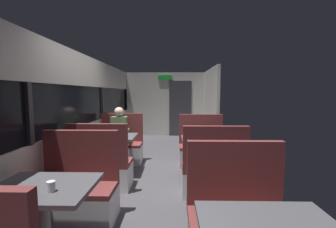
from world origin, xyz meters
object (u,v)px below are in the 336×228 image
object	(u,v)px
dining_table_rear_aisle	(206,144)
coffee_cup_primary	(109,133)
bench_rear_aisle_facing_end	(213,174)
seated_passenger	(120,140)
dining_table_near_window	(43,197)
coffee_cup_secondary	(51,186)
bench_rear_aisle_facing_entry	(201,151)
bench_mid_window_facing_end	(101,169)
dining_table_mid_window	(112,141)
bench_mid_window_facing_entry	(121,148)
bench_front_aisle_facing_entry	(238,225)
bench_near_window_facing_entry	(77,195)

from	to	relation	value
dining_table_rear_aisle	coffee_cup_primary	world-z (taller)	coffee_cup_primary
dining_table_rear_aisle	bench_rear_aisle_facing_end	xyz separation A→B (m)	(0.00, -0.70, -0.31)
seated_passenger	coffee_cup_primary	distance (m)	0.66
dining_table_near_window	coffee_cup_secondary	size ratio (longest dim) A/B	10.00
bench_rear_aisle_facing_entry	bench_mid_window_facing_end	bearing A→B (deg)	-146.19
dining_table_mid_window	bench_mid_window_facing_end	distance (m)	0.77
bench_mid_window_facing_end	coffee_cup_secondary	distance (m)	1.82
bench_mid_window_facing_entry	seated_passenger	xyz separation A→B (m)	(0.00, -0.07, 0.21)
bench_front_aisle_facing_entry	coffee_cup_primary	xyz separation A→B (m)	(-1.85, 2.26, 0.46)
bench_mid_window_facing_entry	coffee_cup_secondary	size ratio (longest dim) A/B	12.22
dining_table_near_window	coffee_cup_primary	distance (m)	2.36
bench_mid_window_facing_entry	bench_rear_aisle_facing_end	xyz separation A→B (m)	(1.79, -1.60, 0.00)
bench_mid_window_facing_end	bench_mid_window_facing_entry	world-z (taller)	same
dining_table_rear_aisle	bench_rear_aisle_facing_end	world-z (taller)	bench_rear_aisle_facing_end
dining_table_mid_window	bench_near_window_facing_entry	bearing A→B (deg)	-90.00
coffee_cup_primary	bench_mid_window_facing_entry	bearing A→B (deg)	84.73
bench_near_window_facing_entry	bench_mid_window_facing_end	size ratio (longest dim) A/B	1.00
bench_near_window_facing_entry	dining_table_mid_window	distance (m)	1.67
bench_front_aisle_facing_entry	bench_rear_aisle_facing_entry	world-z (taller)	same
bench_near_window_facing_entry	bench_rear_aisle_facing_end	xyz separation A→B (m)	(1.79, 0.74, 0.00)
dining_table_near_window	bench_front_aisle_facing_entry	bearing A→B (deg)	3.18
bench_near_window_facing_entry	bench_rear_aisle_facing_entry	bearing A→B (deg)	50.07
bench_mid_window_facing_end	dining_table_rear_aisle	xyz separation A→B (m)	(1.79, 0.50, 0.31)
dining_table_mid_window	coffee_cup_secondary	bearing A→B (deg)	-86.66
dining_table_mid_window	bench_rear_aisle_facing_entry	distance (m)	1.88
dining_table_near_window	dining_table_mid_window	size ratio (longest dim) A/B	1.00
coffee_cup_primary	seated_passenger	bearing A→B (deg)	84.10
dining_table_mid_window	bench_mid_window_facing_entry	world-z (taller)	bench_mid_window_facing_entry
dining_table_rear_aisle	seated_passenger	size ratio (longest dim) A/B	0.71
coffee_cup_primary	dining_table_near_window	bearing A→B (deg)	-88.48
bench_near_window_facing_entry	coffee_cup_primary	bearing A→B (deg)	92.17
dining_table_mid_window	coffee_cup_secondary	xyz separation A→B (m)	(0.14, -2.45, 0.15)
bench_mid_window_facing_entry	bench_rear_aisle_facing_entry	distance (m)	1.80
dining_table_near_window	bench_front_aisle_facing_entry	distance (m)	1.82
dining_table_mid_window	dining_table_rear_aisle	world-z (taller)	same
dining_table_rear_aisle	coffee_cup_secondary	world-z (taller)	coffee_cup_secondary
bench_near_window_facing_entry	bench_front_aisle_facing_entry	size ratio (longest dim) A/B	1.00
dining_table_rear_aisle	bench_rear_aisle_facing_entry	size ratio (longest dim) A/B	0.82
bench_mid_window_facing_end	bench_rear_aisle_facing_entry	size ratio (longest dim) A/B	1.00
bench_mid_window_facing_entry	coffee_cup_primary	xyz separation A→B (m)	(-0.06, -0.68, 0.46)
bench_near_window_facing_entry	coffee_cup_secondary	distance (m)	0.95
dining_table_rear_aisle	seated_passenger	distance (m)	1.97
bench_near_window_facing_entry	bench_mid_window_facing_entry	size ratio (longest dim) A/B	1.00
bench_mid_window_facing_entry	bench_rear_aisle_facing_end	world-z (taller)	same
bench_mid_window_facing_end	dining_table_rear_aisle	size ratio (longest dim) A/B	1.22
dining_table_rear_aisle	coffee_cup_secondary	size ratio (longest dim) A/B	10.00
bench_mid_window_facing_end	seated_passenger	bearing A→B (deg)	90.00
bench_mid_window_facing_entry	bench_front_aisle_facing_entry	xyz separation A→B (m)	(1.79, -2.94, 0.00)
dining_table_near_window	bench_mid_window_facing_end	size ratio (longest dim) A/B	0.82
coffee_cup_secondary	seated_passenger	bearing A→B (deg)	92.66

